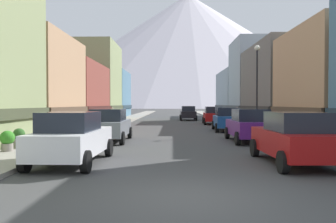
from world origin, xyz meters
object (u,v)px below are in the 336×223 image
car_right_1 (249,125)px  car_driving_0 (188,113)px  car_left_0 (72,138)px  pedestrian_0 (238,116)px  streetlamp_right (257,75)px  car_left_1 (109,125)px  potted_plant_0 (7,140)px  potted_plant_2 (290,126)px  pedestrian_1 (112,116)px  pedestrian_2 (237,115)px  car_right_3 (213,115)px  car_right_2 (227,119)px  potted_plant_1 (19,138)px  car_right_0 (294,138)px

car_right_1 → car_driving_0: 24.55m
car_left_0 → pedestrian_0: (10.05, 22.69, -0.05)m
car_right_1 → streetlamp_right: bearing=71.7°
car_left_1 → potted_plant_0: car_left_1 is taller
car_driving_0 → potted_plant_2: 22.23m
pedestrian_0 → pedestrian_1: 12.53m
pedestrian_2 → pedestrian_0: bearing=-90.0°
car_right_3 → car_driving_0: 8.35m
potted_plant_2 → pedestrian_1: size_ratio=0.62×
car_right_1 → potted_plant_2: 4.32m
car_right_2 → pedestrian_2: size_ratio=2.82×
car_right_1 → car_driving_0: (-2.20, 24.45, 0.00)m
potted_plant_1 → pedestrian_0: (13.25, 19.66, 0.28)m
car_driving_0 → pedestrian_0: bearing=-61.7°
car_right_3 → pedestrian_0: (2.45, -0.57, -0.05)m
car_right_1 → car_right_2: same height
potted_plant_2 → pedestrian_0: bearing=93.3°
car_right_3 → pedestrian_1: bearing=-171.6°
potted_plant_1 → streetlamp_right: bearing=34.6°
car_right_2 → potted_plant_1: size_ratio=5.29×
car_right_3 → potted_plant_1: car_right_3 is taller
car_right_3 → streetlamp_right: bearing=-82.4°
potted_plant_2 → pedestrian_1: (-13.25, 12.01, 0.16)m
car_right_3 → potted_plant_2: car_right_3 is taller
car_right_3 → potted_plant_0: 23.86m
car_left_0 → car_left_1: same height
car_right_3 → potted_plant_0: car_right_3 is taller
pedestrian_2 → car_left_1: bearing=-121.2°
car_left_1 → car_right_0: (7.60, -6.95, 0.00)m
car_left_1 → pedestrian_1: size_ratio=2.85×
car_left_0 → potted_plant_0: size_ratio=5.38×
car_left_1 → potted_plant_2: car_left_1 is taller
car_left_0 → potted_plant_2: bearing=42.1°
car_right_1 → potted_plant_1: 11.47m
streetlamp_right → car_right_3: bearing=97.6°
pedestrian_1 → car_right_1: bearing=-56.0°
potted_plant_0 → pedestrian_1: 19.80m
car_driving_0 → pedestrian_1: car_driving_0 is taller
car_left_0 → car_right_2: size_ratio=0.99×
car_right_1 → pedestrian_2: (2.45, 16.65, -0.02)m
car_left_0 → car_right_3: size_ratio=0.99×
car_right_1 → potted_plant_0: bearing=-155.7°
car_right_1 → potted_plant_0: 11.86m
car_left_0 → car_left_1: size_ratio=1.01×
car_right_3 → potted_plant_1: bearing=-118.1°
pedestrian_1 → pedestrian_0: bearing=4.2°
potted_plant_1 → streetlamp_right: 15.40m
pedestrian_2 → streetlamp_right: streetlamp_right is taller
streetlamp_right → car_right_0: bearing=-97.6°
car_right_3 → potted_plant_2: bearing=-76.7°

